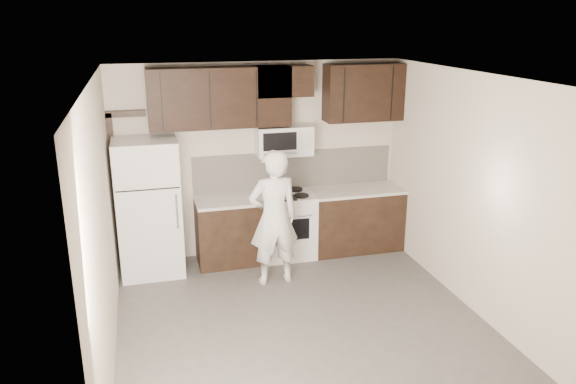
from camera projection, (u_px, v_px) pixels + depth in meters
name	position (u px, v px, depth m)	size (l,w,h in m)	color
floor	(304.00, 327.00, 6.18)	(4.50, 4.50, 0.00)	#4D4B49
back_wall	(260.00, 160.00, 7.85)	(4.00, 4.00, 0.00)	beige
ceiling	(307.00, 78.00, 5.37)	(4.50, 4.50, 0.00)	white
counter_run	(307.00, 223.00, 7.98)	(2.95, 0.64, 0.91)	black
stove	(286.00, 225.00, 7.90)	(0.76, 0.66, 0.94)	white
backsplash	(294.00, 169.00, 8.01)	(2.90, 0.02, 0.54)	beige
upper_cabinets	(277.00, 94.00, 7.46)	(3.48, 0.35, 0.78)	black
microwave	(284.00, 140.00, 7.65)	(0.76, 0.42, 0.40)	white
refrigerator	(149.00, 208.00, 7.27)	(0.80, 0.76, 1.80)	white
door_trim	(118.00, 177.00, 7.37)	(0.50, 0.08, 2.12)	black
saucepan	(271.00, 188.00, 7.84)	(0.28, 0.16, 0.15)	silver
baking_tray	(282.00, 198.00, 7.59)	(0.36, 0.27, 0.02)	black
pizza	(282.00, 197.00, 7.58)	(0.24, 0.24, 0.02)	tan
person	(274.00, 218.00, 6.99)	(0.63, 0.42, 1.74)	white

